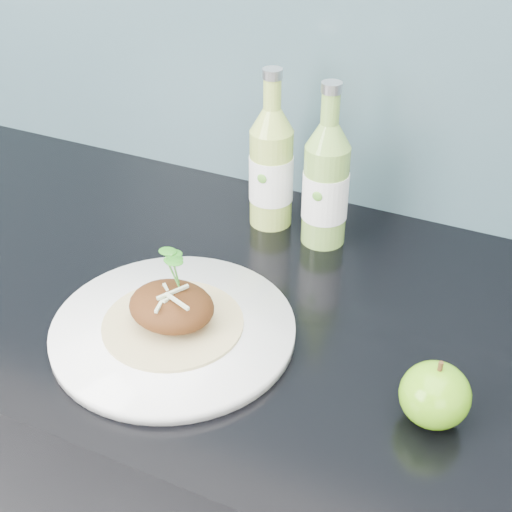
# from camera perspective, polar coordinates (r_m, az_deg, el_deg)

# --- Properties ---
(dinner_plate) EXTENTS (0.35, 0.35, 0.02)m
(dinner_plate) POSITION_cam_1_polar(r_m,az_deg,el_deg) (0.85, -6.62, -5.88)
(dinner_plate) COLOR white
(dinner_plate) RESTS_ON kitchen_counter
(pork_taco) EXTENTS (0.17, 0.17, 0.10)m
(pork_taco) POSITION_cam_1_polar(r_m,az_deg,el_deg) (0.83, -6.78, -3.91)
(pork_taco) COLOR tan
(pork_taco) RESTS_ON dinner_plate
(green_apple) EXTENTS (0.08, 0.08, 0.08)m
(green_apple) POSITION_cam_1_polar(r_m,az_deg,el_deg) (0.75, 14.12, -10.73)
(green_apple) COLOR #379710
(green_apple) RESTS_ON kitchen_counter
(cider_bottle_left) EXTENTS (0.07, 0.07, 0.23)m
(cider_bottle_left) POSITION_cam_1_polar(r_m,az_deg,el_deg) (1.02, 1.23, 7.05)
(cider_bottle_left) COLOR #A1BC4E
(cider_bottle_left) RESTS_ON kitchen_counter
(cider_bottle_right) EXTENTS (0.08, 0.08, 0.23)m
(cider_bottle_right) POSITION_cam_1_polar(r_m,az_deg,el_deg) (0.98, 5.60, 5.69)
(cider_bottle_right) COLOR #7AA846
(cider_bottle_right) RESTS_ON kitchen_counter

